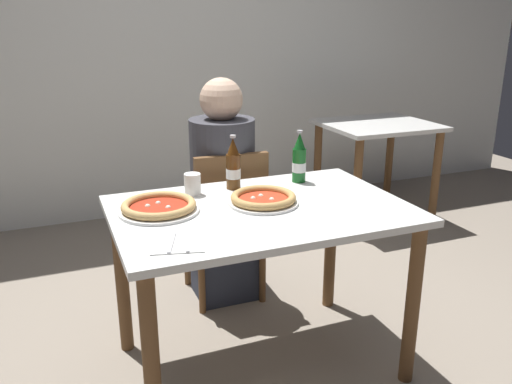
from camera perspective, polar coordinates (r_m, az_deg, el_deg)
ground_plane at (r=2.52m, az=0.45°, el=-17.92°), size 8.00×8.00×0.00m
back_wall_tiled at (r=4.16m, az=-11.52°, el=15.26°), size 7.00×0.10×2.60m
dining_table_main at (r=2.21m, az=0.49°, el=-4.43°), size 1.20×0.80×0.75m
chair_behind_table at (r=2.81m, az=-3.24°, el=-2.75°), size 0.41×0.41×0.85m
diner_seated at (r=2.82m, az=-3.56°, el=-0.47°), size 0.34×0.34×1.21m
dining_table_background at (r=4.10m, az=12.90°, el=5.11°), size 0.80×0.70×0.75m
pizza_margherita_near at (r=2.20m, az=0.80°, el=-0.76°), size 0.29×0.29×0.04m
pizza_marinara_far at (r=2.14m, az=-10.45°, el=-1.60°), size 0.32×0.32×0.04m
beer_bottle_left at (r=2.38m, az=-2.48°, el=2.78°), size 0.07×0.07×0.25m
beer_bottle_center at (r=2.49m, az=4.68°, el=3.42°), size 0.07×0.07×0.25m
napkin_with_cutlery at (r=1.84m, az=-8.45°, el=-5.42°), size 0.22×0.22×0.01m
paper_cup at (r=2.32m, az=-6.87°, el=0.85°), size 0.07×0.07×0.09m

